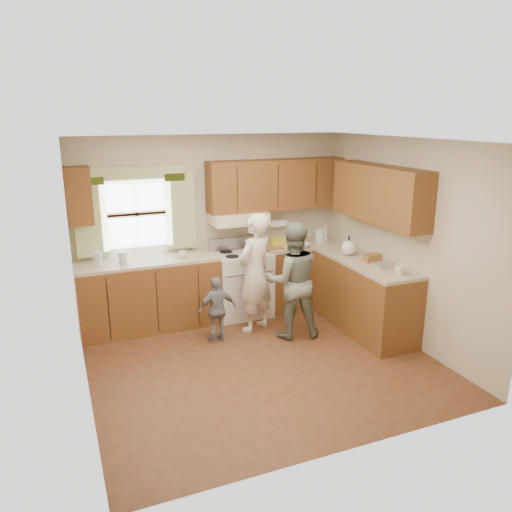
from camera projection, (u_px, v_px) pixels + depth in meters
name	position (u px, v px, depth m)	size (l,w,h in m)	color
room	(261.00, 257.00, 5.44)	(3.80, 3.80, 3.80)	#502819
kitchen_fixtures	(272.00, 262.00, 6.73)	(3.80, 2.25, 2.15)	#4C2710
stove	(241.00, 282.00, 7.04)	(0.76, 0.67, 1.07)	silver
woman_left	(255.00, 273.00, 6.42)	(0.57, 0.38, 1.57)	silver
woman_right	(292.00, 280.00, 6.25)	(0.73, 0.57, 1.50)	#213A2D
child	(217.00, 310.00, 6.18)	(0.50, 0.21, 0.85)	gray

